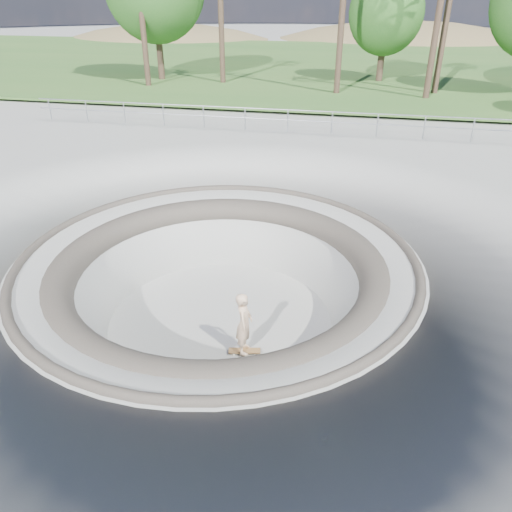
% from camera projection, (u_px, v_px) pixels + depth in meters
% --- Properties ---
extents(ground, '(180.00, 180.00, 0.00)m').
position_uv_depth(ground, '(218.00, 258.00, 12.76)').
color(ground, '#9F9F9A').
rests_on(ground, ground).
extents(skate_bowl, '(14.00, 14.00, 4.10)m').
position_uv_depth(skate_bowl, '(221.00, 317.00, 13.64)').
color(skate_bowl, '#9F9F9A').
rests_on(skate_bowl, ground).
extents(grass_strip, '(180.00, 36.00, 0.12)m').
position_uv_depth(grass_strip, '(326.00, 64.00, 41.87)').
color(grass_strip, '#346127').
rests_on(grass_strip, ground).
extents(distant_hills, '(103.20, 45.00, 28.60)m').
position_uv_depth(distant_hills, '(366.00, 100.00, 64.59)').
color(distant_hills, olive).
rests_on(distant_hills, ground).
extents(safety_railing, '(25.00, 0.06, 1.03)m').
position_uv_depth(safety_railing, '(288.00, 121.00, 22.74)').
color(safety_railing, '#95989D').
rests_on(safety_railing, ground).
extents(skateboard, '(0.82, 0.37, 0.08)m').
position_uv_depth(skateboard, '(245.00, 351.00, 12.37)').
color(skateboard, olive).
rests_on(skateboard, ground).
extents(skater, '(0.45, 0.64, 1.65)m').
position_uv_depth(skater, '(244.00, 323.00, 11.97)').
color(skater, beige).
rests_on(skater, skateboard).
extents(bushy_tree_mid, '(4.84, 4.40, 6.98)m').
position_uv_depth(bushy_tree_mid, '(386.00, 13.00, 32.46)').
color(bushy_tree_mid, brown).
rests_on(bushy_tree_mid, ground).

